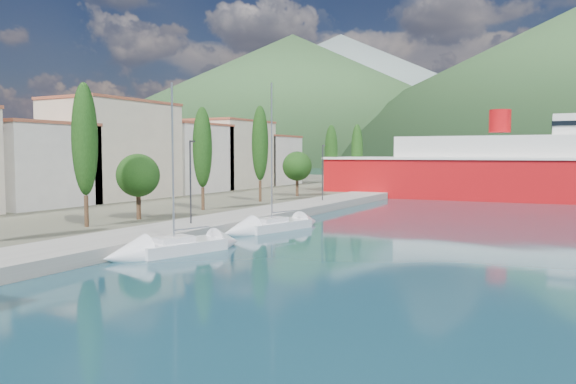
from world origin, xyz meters
The scene contains 9 objects.
ground centered at (0.00, 120.00, 0.00)m, with size 1400.00×1400.00×0.00m, color #163C49.
quay centered at (-9.00, 26.00, 0.40)m, with size 5.00×88.00×0.80m, color gray.
land_strip centered at (-47.00, 36.00, 0.35)m, with size 70.00×148.00×0.70m, color #565644.
town_buildings centered at (-32.00, 36.91, 5.57)m, with size 9.20×69.20×11.30m.
tree_row centered at (-14.79, 31.68, 5.80)m, with size 3.60×64.00×10.41m.
lamp_posts centered at (-9.00, 16.15, 4.08)m, with size 0.15×45.90×6.06m.
sailboat_near centered at (-5.36, 7.45, 0.30)m, with size 4.44×7.91×10.90m.
sailboat_mid centered at (-5.16, 18.69, 0.30)m, with size 4.20×8.72×12.13m.
ferry centered at (15.07, 61.76, 3.74)m, with size 62.48×16.51×12.28m.
Camera 1 is at (16.46, -16.96, 5.89)m, focal length 35.00 mm.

